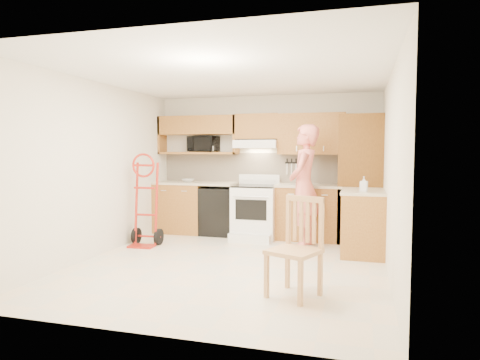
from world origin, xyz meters
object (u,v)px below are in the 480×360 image
at_px(microwave, 203,144).
at_px(range, 255,207).
at_px(person, 304,186).
at_px(dining_chair, 294,247).
at_px(hand_truck, 144,204).

xyz_separation_m(microwave, range, (1.06, -0.34, -1.09)).
bearing_deg(person, range, -108.54).
xyz_separation_m(range, dining_chair, (1.09, -2.74, -0.02)).
xyz_separation_m(person, hand_truck, (-2.45, -0.62, -0.30)).
height_order(microwave, dining_chair, microwave).
relative_size(microwave, hand_truck, 0.39).
bearing_deg(hand_truck, dining_chair, -35.57).
bearing_deg(range, microwave, 162.03).
distance_m(range, dining_chair, 2.95).
bearing_deg(range, hand_truck, -147.03).
bearing_deg(hand_truck, microwave, 67.22).
bearing_deg(person, hand_truck, -70.68).
bearing_deg(hand_truck, range, 30.45).
relative_size(range, hand_truck, 0.82).
height_order(microwave, hand_truck, microwave).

